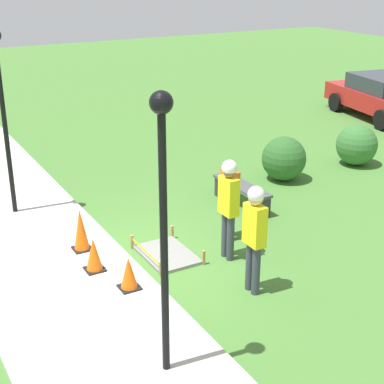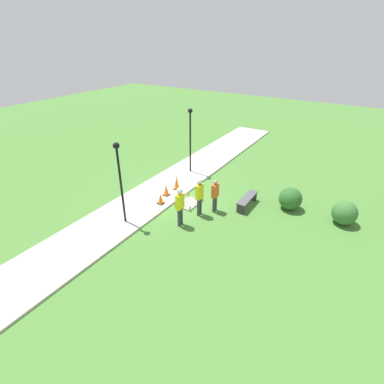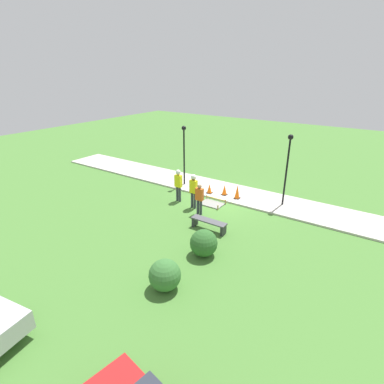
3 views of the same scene
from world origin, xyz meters
TOP-DOWN VIEW (x-y plane):
  - ground_plane at (0.00, 0.00)m, footprint 60.00×60.00m
  - sidewalk at (0.00, -1.39)m, footprint 28.00×2.78m
  - wet_concrete_patch at (0.23, 0.67)m, footprint 1.29×0.93m
  - traffic_cone_near_patch at (-0.64, -0.68)m, footprint 0.34×0.34m
  - traffic_cone_far_patch at (0.23, -0.76)m, footprint 0.34×0.34m
  - traffic_cone_sidewalk_edge at (1.10, -0.48)m, footprint 0.34×0.34m
  - park_bench at (-1.11, 3.27)m, footprint 1.75×0.44m
  - worker_supervisor at (0.85, 1.64)m, footprint 0.40×0.28m
  - worker_assistant at (2.06, 1.35)m, footprint 0.40×0.27m
  - bystander_in_orange_shirt at (0.17, 2.10)m, footprint 0.40×0.22m
  - lamppost_near at (3.25, -0.89)m, footprint 0.28×0.28m
  - lamppost_far at (-3.10, -1.34)m, footprint 0.28×0.28m
  - shrub_rounded_near at (-2.00, 5.15)m, footprint 1.12×1.12m
  - shrub_rounded_mid at (-1.98, 7.60)m, footprint 1.11×1.11m

SIDE VIEW (x-z plane):
  - ground_plane at x=0.00m, z-range 0.00..0.00m
  - wet_concrete_patch at x=0.23m, z-range -0.10..0.17m
  - sidewalk at x=0.00m, z-range 0.00..0.10m
  - park_bench at x=-1.11m, z-range 0.10..0.62m
  - traffic_cone_sidewalk_edge at x=1.10m, z-range 0.10..0.67m
  - traffic_cone_far_patch at x=0.23m, z-range 0.10..0.71m
  - traffic_cone_near_patch at x=-0.64m, z-range 0.10..0.92m
  - shrub_rounded_mid at x=-1.98m, z-range 0.00..1.11m
  - shrub_rounded_near at x=-2.00m, z-range 0.00..1.12m
  - bystander_in_orange_shirt at x=0.17m, z-range 0.11..1.77m
  - worker_assistant at x=2.06m, z-range 0.20..2.10m
  - worker_supervisor at x=0.85m, z-range 0.21..2.15m
  - lamppost_near at x=3.25m, z-range 0.70..4.47m
  - lamppost_far at x=-3.10m, z-range 0.70..4.59m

